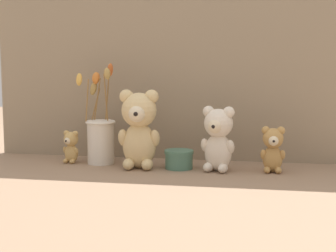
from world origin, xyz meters
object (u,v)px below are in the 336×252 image
at_px(teddy_bear_large, 139,127).
at_px(teddy_bear_medium, 218,137).
at_px(flower_vase, 100,136).
at_px(teddy_bear_tiny, 71,146).
at_px(teddy_bear_small, 273,148).
at_px(decorative_tin_tall, 179,159).

distance_m(teddy_bear_large, teddy_bear_medium, 0.25).
bearing_deg(flower_vase, teddy_bear_medium, -7.63).
distance_m(teddy_bear_large, flower_vase, 0.16).
relative_size(teddy_bear_medium, flower_vase, 0.61).
bearing_deg(teddy_bear_medium, teddy_bear_tiny, 175.04).
relative_size(teddy_bear_small, teddy_bear_tiny, 1.30).
bearing_deg(teddy_bear_tiny, teddy_bear_small, -2.80).
bearing_deg(decorative_tin_tall, flower_vase, 172.86).
xyz_separation_m(teddy_bear_large, decorative_tin_tall, (0.13, 0.02, -0.10)).
xyz_separation_m(teddy_bear_large, teddy_bear_tiny, (-0.25, 0.04, -0.07)).
xyz_separation_m(teddy_bear_medium, flower_vase, (-0.40, 0.05, -0.01)).
bearing_deg(decorative_tin_tall, teddy_bear_medium, -8.69).
bearing_deg(teddy_bear_large, teddy_bear_small, 1.53).
xyz_separation_m(teddy_bear_medium, decorative_tin_tall, (-0.12, 0.02, -0.08)).
bearing_deg(teddy_bear_large, teddy_bear_medium, 0.13).
bearing_deg(teddy_bear_small, decorative_tin_tall, 178.35).
bearing_deg(teddy_bear_small, teddy_bear_medium, -176.38).
distance_m(teddy_bear_tiny, decorative_tin_tall, 0.37).
bearing_deg(teddy_bear_small, teddy_bear_tiny, 177.20).
bearing_deg(teddy_bear_tiny, teddy_bear_medium, -4.96).
bearing_deg(teddy_bear_large, teddy_bear_tiny, 169.94).
height_order(teddy_bear_large, teddy_bear_small, teddy_bear_large).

